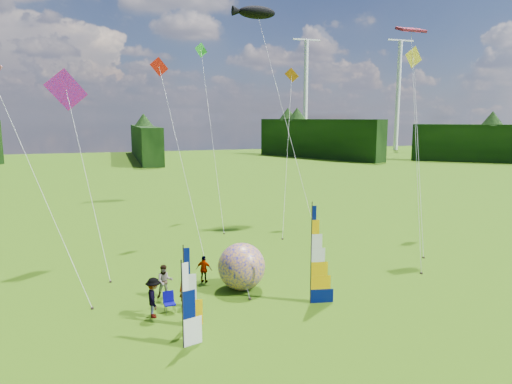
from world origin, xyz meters
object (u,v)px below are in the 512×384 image
object	(u,v)px
bol_inflatable	(242,266)
spectator_a	(185,291)
spectator_c	(154,298)
kite_whale	(284,103)
spectator_b	(165,281)
camp_chair	(169,302)
side_banner_far	(182,306)
spectator_d	(204,269)
side_banner_left	(184,288)
feather_banner_main	(311,255)

from	to	relation	value
bol_inflatable	spectator_a	distance (m)	3.52
spectator_a	spectator_c	xyz separation A→B (m)	(-1.57, -0.69, 0.11)
kite_whale	bol_inflatable	bearing A→B (deg)	-122.31
spectator_b	camp_chair	distance (m)	1.94
spectator_b	kite_whale	distance (m)	20.22
spectator_a	side_banner_far	bearing A→B (deg)	-97.51
spectator_b	spectator_d	world-z (taller)	spectator_b
bol_inflatable	spectator_a	bearing A→B (deg)	-156.67
spectator_c	kite_whale	bearing A→B (deg)	-36.60
bol_inflatable	side_banner_far	bearing A→B (deg)	-126.41
camp_chair	kite_whale	world-z (taller)	kite_whale
side_banner_far	spectator_a	size ratio (longest dim) A/B	2.13
side_banner_left	kite_whale	distance (m)	22.24
spectator_a	kite_whale	size ratio (longest dim) A/B	0.08
spectator_d	camp_chair	distance (m)	4.09
spectator_b	camp_chair	bearing A→B (deg)	-90.85
bol_inflatable	spectator_b	bearing A→B (deg)	178.06
camp_chair	spectator_c	bearing A→B (deg)	-162.51
side_banner_far	spectator_a	xyz separation A→B (m)	(0.73, 3.96, -0.93)
bol_inflatable	spectator_a	xyz separation A→B (m)	(-3.21, -1.38, -0.43)
side_banner_far	spectator_a	bearing A→B (deg)	63.81
spectator_d	camp_chair	size ratio (longest dim) A/B	1.58
spectator_a	kite_whale	distance (m)	20.85
side_banner_left	side_banner_far	size ratio (longest dim) A/B	1.02
feather_banner_main	bol_inflatable	bearing A→B (deg)	143.13
bol_inflatable	camp_chair	xyz separation A→B (m)	(-4.03, -1.77, -0.77)
spectator_b	kite_whale	xyz separation A→B (m)	(11.67, 13.59, 9.39)
spectator_d	kite_whale	world-z (taller)	kite_whale
spectator_b	spectator_c	bearing A→B (deg)	-109.30
spectator_a	spectator_d	distance (m)	3.33
side_banner_far	spectator_b	world-z (taller)	side_banner_far
feather_banner_main	spectator_b	bearing A→B (deg)	165.81
kite_whale	side_banner_far	bearing A→B (deg)	-124.46
side_banner_far	camp_chair	xyz separation A→B (m)	(-0.09, 3.57, -1.27)
feather_banner_main	spectator_c	bearing A→B (deg)	-176.09
side_banner_far	spectator_c	bearing A→B (deg)	88.62
side_banner_left	side_banner_far	world-z (taller)	side_banner_left
side_banner_left	spectator_b	world-z (taller)	side_banner_left
side_banner_far	kite_whale	bearing A→B (deg)	42.97
side_banner_left	side_banner_far	distance (m)	1.86
side_banner_far	spectator_a	world-z (taller)	side_banner_far
kite_whale	spectator_a	bearing A→B (deg)	-128.87
bol_inflatable	camp_chair	distance (m)	4.47
bol_inflatable	kite_whale	xyz separation A→B (m)	(7.66, 13.72, 8.98)
side_banner_left	spectator_c	size ratio (longest dim) A/B	1.91
spectator_c	spectator_d	xyz separation A→B (m)	(3.07, 3.66, -0.17)
feather_banner_main	side_banner_left	size ratio (longest dim) A/B	1.38
bol_inflatable	spectator_b	size ratio (longest dim) A/B	1.48
camp_chair	side_banner_far	bearing A→B (deg)	-93.27
side_banner_far	bol_inflatable	size ratio (longest dim) A/B	1.39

